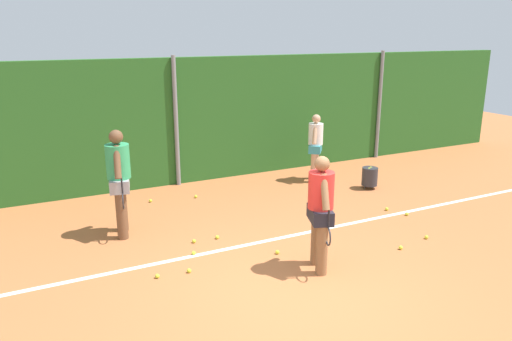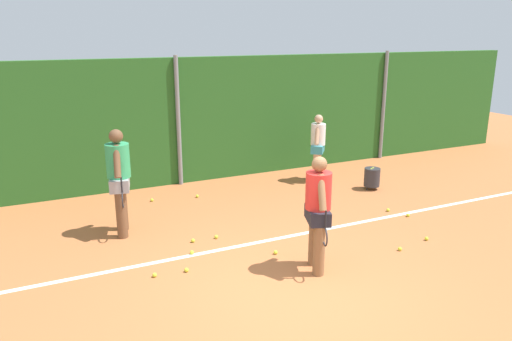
% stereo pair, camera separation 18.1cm
% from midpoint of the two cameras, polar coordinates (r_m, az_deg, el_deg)
% --- Properties ---
extents(ground_plane, '(31.67, 31.67, 0.00)m').
position_cam_midpoint_polar(ground_plane, '(8.48, -1.45, -8.65)').
color(ground_plane, '#B76638').
extents(hedge_fence_backdrop, '(20.59, 0.25, 2.95)m').
position_cam_midpoint_polar(hedge_fence_backdrop, '(11.68, -9.95, 5.54)').
color(hedge_fence_backdrop, '#286023').
rests_on(hedge_fence_backdrop, ground_plane).
extents(fence_post_center, '(0.10, 0.10, 3.01)m').
position_cam_midpoint_polar(fence_post_center, '(11.51, -9.70, 5.56)').
color(fence_post_center, gray).
rests_on(fence_post_center, ground_plane).
extents(fence_post_right, '(0.10, 0.10, 3.01)m').
position_cam_midpoint_polar(fence_post_right, '(14.36, 13.76, 7.35)').
color(fence_post_right, gray).
rests_on(fence_post_right, ground_plane).
extents(court_baseline_paint, '(15.05, 0.10, 0.01)m').
position_cam_midpoint_polar(court_baseline_paint, '(8.50, -1.51, -8.58)').
color(court_baseline_paint, white).
rests_on(court_baseline_paint, ground_plane).
extents(player_foreground_near, '(0.47, 0.79, 1.78)m').
position_cam_midpoint_polar(player_foreground_near, '(7.36, 6.79, -4.28)').
color(player_foreground_near, '#8C603D').
rests_on(player_foreground_near, ground_plane).
extents(player_midcourt, '(0.44, 0.86, 1.91)m').
position_cam_midpoint_polar(player_midcourt, '(8.89, -16.15, -0.76)').
color(player_midcourt, brown).
rests_on(player_midcourt, ground_plane).
extents(player_backcourt_far, '(0.52, 0.55, 1.62)m').
position_cam_midpoint_polar(player_backcourt_far, '(11.88, 6.47, 3.09)').
color(player_backcourt_far, tan).
rests_on(player_backcourt_far, ground_plane).
extents(ball_hopper, '(0.36, 0.36, 0.51)m').
position_cam_midpoint_polar(ball_hopper, '(11.61, 12.61, -0.67)').
color(ball_hopper, '#2D2D33').
rests_on(ball_hopper, ground_plane).
extents(tennis_ball_0, '(0.07, 0.07, 0.07)m').
position_cam_midpoint_polar(tennis_ball_0, '(9.18, 18.61, -7.34)').
color(tennis_ball_0, '#CCDB33').
rests_on(tennis_ball_0, ground_plane).
extents(tennis_ball_1, '(0.07, 0.07, 0.07)m').
position_cam_midpoint_polar(tennis_ball_1, '(8.20, -7.88, -9.45)').
color(tennis_ball_1, '#CCDB33').
rests_on(tennis_ball_1, ground_plane).
extents(tennis_ball_2, '(0.07, 0.07, 0.07)m').
position_cam_midpoint_polar(tennis_ball_2, '(8.16, 1.85, -9.44)').
color(tennis_ball_2, '#CCDB33').
rests_on(tennis_ball_2, ground_plane).
extents(tennis_ball_3, '(0.07, 0.07, 0.07)m').
position_cam_midpoint_polar(tennis_ball_3, '(8.63, 15.85, -8.60)').
color(tennis_ball_3, '#CCDB33').
rests_on(tennis_ball_3, ground_plane).
extents(tennis_ball_4, '(0.07, 0.07, 0.07)m').
position_cam_midpoint_polar(tennis_ball_4, '(10.76, -12.61, -3.44)').
color(tennis_ball_4, '#CCDB33').
rests_on(tennis_ball_4, ground_plane).
extents(tennis_ball_5, '(0.07, 0.07, 0.07)m').
position_cam_midpoint_polar(tennis_ball_5, '(8.74, -5.12, -7.71)').
color(tennis_ball_5, '#CCDB33').
rests_on(tennis_ball_5, ground_plane).
extents(tennis_ball_6, '(0.07, 0.07, 0.07)m').
position_cam_midpoint_polar(tennis_ball_6, '(10.85, -7.47, -3.01)').
color(tennis_ball_6, '#CCDB33').
rests_on(tennis_ball_6, ground_plane).
extents(tennis_ball_7, '(0.07, 0.07, 0.07)m').
position_cam_midpoint_polar(tennis_ball_7, '(7.58, -12.06, -11.88)').
color(tennis_ball_7, '#CCDB33').
rests_on(tennis_ball_7, ground_plane).
extents(tennis_ball_8, '(0.07, 0.07, 0.07)m').
position_cam_midpoint_polar(tennis_ball_8, '(8.63, -7.80, -8.11)').
color(tennis_ball_8, '#CCDB33').
rests_on(tennis_ball_8, ground_plane).
extents(tennis_ball_10, '(0.07, 0.07, 0.07)m').
position_cam_midpoint_polar(tennis_ball_10, '(7.65, -8.45, -11.42)').
color(tennis_ball_10, '#CCDB33').
rests_on(tennis_ball_10, ground_plane).
extents(tennis_ball_11, '(0.07, 0.07, 0.07)m').
position_cam_midpoint_polar(tennis_ball_11, '(10.18, 16.60, -4.86)').
color(tennis_ball_11, '#CCDB33').
rests_on(tennis_ball_11, ground_plane).
extents(tennis_ball_12, '(0.07, 0.07, 0.07)m').
position_cam_midpoint_polar(tennis_ball_12, '(10.35, 14.44, -4.35)').
color(tennis_ball_12, '#CCDB33').
rests_on(tennis_ball_12, ground_plane).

